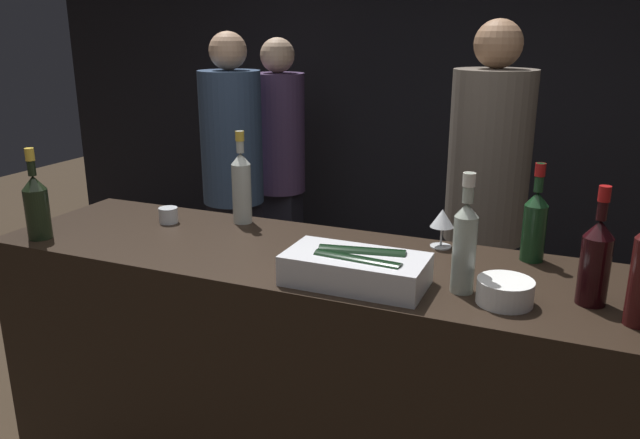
{
  "coord_description": "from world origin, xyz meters",
  "views": [
    {
      "loc": [
        0.8,
        -1.51,
        1.79
      ],
      "look_at": [
        0.0,
        0.36,
        1.17
      ],
      "focal_mm": 35.0,
      "sensor_mm": 36.0,
      "label": 1
    }
  ],
  "objects_px": {
    "ice_bin_with_bottles": "(356,268)",
    "champagne_bottle": "(36,204)",
    "person_in_hoodie": "(486,203)",
    "rose_wine_bottle": "(242,185)",
    "person_grey_polo": "(279,163)",
    "candle_votive": "(168,215)",
    "red_wine_bottle_burgundy": "(535,222)",
    "wine_glass": "(442,220)",
    "white_wine_bottle": "(465,242)",
    "bowl_white": "(505,291)",
    "person_blond_tee": "(233,172)",
    "red_wine_bottle_tall": "(596,258)"
  },
  "relations": [
    {
      "from": "wine_glass",
      "to": "person_blond_tee",
      "type": "relative_size",
      "value": 0.08
    },
    {
      "from": "person_blond_tee",
      "to": "ice_bin_with_bottles",
      "type": "bearing_deg",
      "value": 115.57
    },
    {
      "from": "rose_wine_bottle",
      "to": "person_in_hoodie",
      "type": "height_order",
      "value": "person_in_hoodie"
    },
    {
      "from": "champagne_bottle",
      "to": "person_grey_polo",
      "type": "height_order",
      "value": "person_grey_polo"
    },
    {
      "from": "rose_wine_bottle",
      "to": "red_wine_bottle_tall",
      "type": "height_order",
      "value": "rose_wine_bottle"
    },
    {
      "from": "red_wine_bottle_burgundy",
      "to": "rose_wine_bottle",
      "type": "height_order",
      "value": "rose_wine_bottle"
    },
    {
      "from": "champagne_bottle",
      "to": "person_in_hoodie",
      "type": "relative_size",
      "value": 0.18
    },
    {
      "from": "champagne_bottle",
      "to": "person_blond_tee",
      "type": "relative_size",
      "value": 0.19
    },
    {
      "from": "person_grey_polo",
      "to": "wine_glass",
      "type": "bearing_deg",
      "value": -47.92
    },
    {
      "from": "candle_votive",
      "to": "rose_wine_bottle",
      "type": "height_order",
      "value": "rose_wine_bottle"
    },
    {
      "from": "candle_votive",
      "to": "champagne_bottle",
      "type": "relative_size",
      "value": 0.22
    },
    {
      "from": "candle_votive",
      "to": "red_wine_bottle_burgundy",
      "type": "bearing_deg",
      "value": 5.13
    },
    {
      "from": "red_wine_bottle_tall",
      "to": "person_in_hoodie",
      "type": "xyz_separation_m",
      "value": [
        -0.45,
        1.06,
        -0.16
      ]
    },
    {
      "from": "person_blond_tee",
      "to": "red_wine_bottle_burgundy",
      "type": "bearing_deg",
      "value": 134.08
    },
    {
      "from": "ice_bin_with_bottles",
      "to": "white_wine_bottle",
      "type": "bearing_deg",
      "value": 12.51
    },
    {
      "from": "ice_bin_with_bottles",
      "to": "red_wine_bottle_tall",
      "type": "height_order",
      "value": "red_wine_bottle_tall"
    },
    {
      "from": "person_blond_tee",
      "to": "white_wine_bottle",
      "type": "bearing_deg",
      "value": 123.14
    },
    {
      "from": "ice_bin_with_bottles",
      "to": "person_in_hoodie",
      "type": "distance_m",
      "value": 1.21
    },
    {
      "from": "red_wine_bottle_burgundy",
      "to": "person_in_hoodie",
      "type": "xyz_separation_m",
      "value": [
        -0.26,
        0.76,
        -0.15
      ]
    },
    {
      "from": "candle_votive",
      "to": "white_wine_bottle",
      "type": "height_order",
      "value": "white_wine_bottle"
    },
    {
      "from": "rose_wine_bottle",
      "to": "red_wine_bottle_tall",
      "type": "relative_size",
      "value": 1.08
    },
    {
      "from": "ice_bin_with_bottles",
      "to": "person_in_hoodie",
      "type": "relative_size",
      "value": 0.23
    },
    {
      "from": "person_in_hoodie",
      "to": "white_wine_bottle",
      "type": "bearing_deg",
      "value": 24.93
    },
    {
      "from": "champagne_bottle",
      "to": "red_wine_bottle_tall",
      "type": "bearing_deg",
      "value": 5.2
    },
    {
      "from": "champagne_bottle",
      "to": "bowl_white",
      "type": "bearing_deg",
      "value": 2.66
    },
    {
      "from": "person_blond_tee",
      "to": "red_wine_bottle_tall",
      "type": "bearing_deg",
      "value": 129.87
    },
    {
      "from": "wine_glass",
      "to": "rose_wine_bottle",
      "type": "xyz_separation_m",
      "value": [
        -0.8,
        -0.02,
        0.05
      ]
    },
    {
      "from": "bowl_white",
      "to": "wine_glass",
      "type": "height_order",
      "value": "wine_glass"
    },
    {
      "from": "rose_wine_bottle",
      "to": "person_grey_polo",
      "type": "height_order",
      "value": "person_grey_polo"
    },
    {
      "from": "red_wine_bottle_burgundy",
      "to": "champagne_bottle",
      "type": "height_order",
      "value": "champagne_bottle"
    },
    {
      "from": "red_wine_bottle_burgundy",
      "to": "person_in_hoodie",
      "type": "height_order",
      "value": "person_in_hoodie"
    },
    {
      "from": "wine_glass",
      "to": "white_wine_bottle",
      "type": "xyz_separation_m",
      "value": [
        0.14,
        -0.37,
        0.05
      ]
    },
    {
      "from": "ice_bin_with_bottles",
      "to": "champagne_bottle",
      "type": "xyz_separation_m",
      "value": [
        -1.23,
        -0.05,
        0.08
      ]
    },
    {
      "from": "candle_votive",
      "to": "red_wine_bottle_burgundy",
      "type": "distance_m",
      "value": 1.39
    },
    {
      "from": "person_in_hoodie",
      "to": "person_grey_polo",
      "type": "height_order",
      "value": "person_in_hoodie"
    },
    {
      "from": "bowl_white",
      "to": "white_wine_bottle",
      "type": "relative_size",
      "value": 0.44
    },
    {
      "from": "candle_votive",
      "to": "person_blond_tee",
      "type": "distance_m",
      "value": 1.16
    },
    {
      "from": "person_in_hoodie",
      "to": "rose_wine_bottle",
      "type": "bearing_deg",
      "value": -27.79
    },
    {
      "from": "candle_votive",
      "to": "person_blond_tee",
      "type": "bearing_deg",
      "value": 108.1
    },
    {
      "from": "bowl_white",
      "to": "person_grey_polo",
      "type": "bearing_deg",
      "value": 131.92
    },
    {
      "from": "ice_bin_with_bottles",
      "to": "person_grey_polo",
      "type": "bearing_deg",
      "value": 122.8
    },
    {
      "from": "bowl_white",
      "to": "red_wine_bottle_tall",
      "type": "bearing_deg",
      "value": 22.82
    },
    {
      "from": "bowl_white",
      "to": "person_grey_polo",
      "type": "xyz_separation_m",
      "value": [
        -1.6,
        1.79,
        -0.1
      ]
    },
    {
      "from": "ice_bin_with_bottles",
      "to": "rose_wine_bottle",
      "type": "bearing_deg",
      "value": 146.5
    },
    {
      "from": "bowl_white",
      "to": "wine_glass",
      "type": "xyz_separation_m",
      "value": [
        -0.27,
        0.41,
        0.06
      ]
    },
    {
      "from": "champagne_bottle",
      "to": "person_grey_polo",
      "type": "bearing_deg",
      "value": 88.27
    },
    {
      "from": "wine_glass",
      "to": "person_grey_polo",
      "type": "distance_m",
      "value": 1.92
    },
    {
      "from": "ice_bin_with_bottles",
      "to": "wine_glass",
      "type": "xyz_separation_m",
      "value": [
        0.16,
        0.44,
        0.05
      ]
    },
    {
      "from": "bowl_white",
      "to": "rose_wine_bottle",
      "type": "xyz_separation_m",
      "value": [
        -1.07,
        0.39,
        0.12
      ]
    },
    {
      "from": "wine_glass",
      "to": "white_wine_bottle",
      "type": "distance_m",
      "value": 0.4
    }
  ]
}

